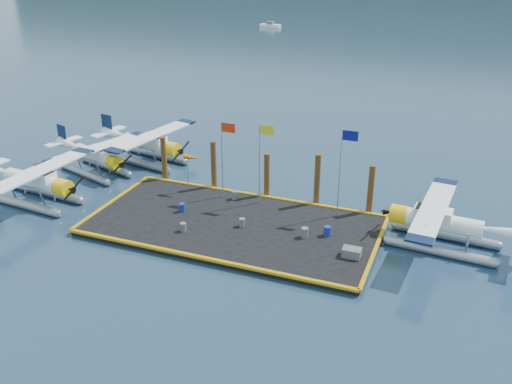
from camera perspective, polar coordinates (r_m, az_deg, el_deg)
ground at (r=40.32m, az=-2.28°, el=-3.66°), size 4000.00×4000.00×0.00m
dock at (r=40.23m, az=-2.28°, el=-3.41°), size 20.00×10.00×0.40m
dock_bumpers at (r=40.09m, az=-2.29°, el=-3.04°), size 20.25×10.25×0.18m
seaplane_a at (r=46.42m, az=-21.09°, el=0.78°), size 9.62×10.61×3.76m
seaplane_b at (r=50.66m, az=-15.65°, el=3.31°), size 9.02×9.64×3.45m
seaplane_c at (r=52.12m, az=-10.55°, el=4.54°), size 9.58×10.45×3.70m
seaplane_d at (r=39.24m, az=17.77°, el=-3.10°), size 9.45×10.42×3.70m
drum_0 at (r=42.01m, az=-7.41°, el=-1.55°), size 0.45×0.45×0.63m
drum_1 at (r=39.58m, az=-1.40°, el=-3.07°), size 0.43×0.43×0.61m
drum_2 at (r=38.33m, az=4.89°, el=-4.06°), size 0.49×0.49×0.69m
drum_3 at (r=39.29m, az=-7.29°, el=-3.50°), size 0.43×0.43×0.61m
drum_4 at (r=38.68m, az=7.13°, el=-3.90°), size 0.49×0.49×0.69m
drum_5 at (r=43.63m, az=-2.15°, el=-0.31°), size 0.47×0.47×0.66m
crate at (r=36.51m, az=9.55°, el=-5.99°), size 1.17×0.78×0.59m
flagpole_red at (r=42.56m, az=-3.18°, el=4.36°), size 1.14×0.08×6.00m
flagpole_yellow at (r=41.44m, az=0.61°, el=4.00°), size 1.14×0.08×6.20m
flagpole_blue at (r=39.80m, az=8.72°, el=3.10°), size 1.14×0.08×6.50m
windsock at (r=44.11m, az=-6.39°, el=3.36°), size 1.40×0.44×3.12m
piling_0 at (r=47.45m, az=-9.17°, el=3.14°), size 0.44×0.44×4.00m
piling_1 at (r=45.42m, az=-4.25°, el=2.55°), size 0.44×0.44×4.20m
piling_2 at (r=43.86m, az=1.09°, el=1.51°), size 0.44×0.44×3.80m
piling_3 at (r=42.66m, az=6.13°, el=1.06°), size 0.44×0.44×4.30m
piling_4 at (r=41.97m, az=11.38°, el=0.07°), size 0.44×0.44×4.00m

